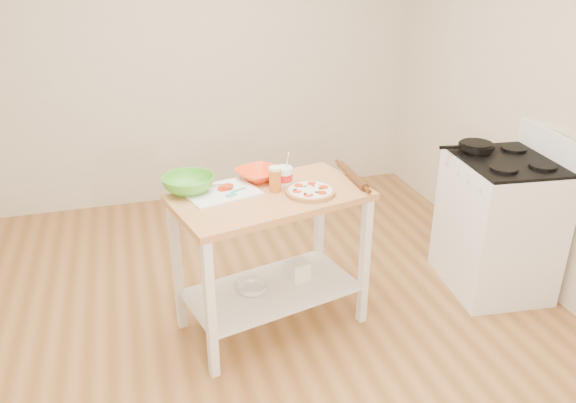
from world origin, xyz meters
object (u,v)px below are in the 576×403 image
(yogurt_tub, at_px, (284,177))
(knife, at_px, (196,187))
(green_bowl, at_px, (188,184))
(rolling_pin, at_px, (352,176))
(gas_stove, at_px, (498,224))
(shelf_glass_bowl, at_px, (252,288))
(cutting_board, at_px, (221,192))
(prep_island, at_px, (271,234))
(spatula, at_px, (235,192))
(orange_bowl, at_px, (259,174))
(pizza, at_px, (310,191))
(beer_pint, at_px, (275,179))
(shelf_bin, at_px, (298,270))
(skillet, at_px, (475,146))

(yogurt_tub, bearing_deg, knife, 169.68)
(green_bowl, height_order, rolling_pin, green_bowl)
(gas_stove, relative_size, shelf_glass_bowl, 5.73)
(cutting_board, bearing_deg, prep_island, -35.53)
(spatula, bearing_deg, orange_bowl, 18.98)
(pizza, height_order, beer_pint, beer_pint)
(knife, xyz_separation_m, shelf_bin, (0.60, -0.12, -0.60))
(gas_stove, height_order, shelf_glass_bowl, gas_stove)
(skillet, height_order, spatula, skillet)
(rolling_pin, bearing_deg, shelf_bin, -177.77)
(prep_island, distance_m, yogurt_tub, 0.35)
(gas_stove, bearing_deg, yogurt_tub, -176.72)
(orange_bowl, height_order, shelf_bin, orange_bowl)
(pizza, bearing_deg, beer_pint, 151.75)
(skillet, xyz_separation_m, shelf_glass_bowl, (-1.61, -0.23, -0.68))
(skillet, distance_m, beer_pint, 1.46)
(knife, bearing_deg, shelf_glass_bowl, -30.33)
(gas_stove, relative_size, shelf_bin, 9.31)
(prep_island, relative_size, green_bowl, 4.06)
(skillet, bearing_deg, gas_stove, -50.20)
(skillet, height_order, shelf_glass_bowl, skillet)
(prep_island, distance_m, gas_stove, 1.62)
(beer_pint, distance_m, rolling_pin, 0.50)
(gas_stove, distance_m, beer_pint, 1.65)
(rolling_pin, height_order, shelf_glass_bowl, rolling_pin)
(knife, relative_size, beer_pint, 1.84)
(pizza, distance_m, rolling_pin, 0.35)
(gas_stove, relative_size, beer_pint, 7.54)
(rolling_pin, bearing_deg, skillet, 8.47)
(spatula, xyz_separation_m, green_bowl, (-0.25, 0.12, 0.03))
(cutting_board, distance_m, shelf_bin, 0.75)
(pizza, xyz_separation_m, shelf_bin, (-0.03, 0.13, -0.60))
(green_bowl, bearing_deg, pizza, -19.05)
(cutting_board, relative_size, orange_bowl, 1.77)
(rolling_pin, bearing_deg, spatula, -177.52)
(prep_island, height_order, spatula, spatula)
(spatula, height_order, shelf_bin, spatula)
(cutting_board, height_order, green_bowl, green_bowl)
(knife, xyz_separation_m, yogurt_tub, (0.51, -0.09, 0.04))
(pizza, distance_m, shelf_glass_bowl, 0.72)
(knife, height_order, green_bowl, green_bowl)
(green_bowl, distance_m, rolling_pin, 0.99)
(shelf_glass_bowl, bearing_deg, skillet, 8.19)
(gas_stove, xyz_separation_m, green_bowl, (-2.05, 0.16, 0.47))
(beer_pint, height_order, rolling_pin, beer_pint)
(spatula, height_order, orange_bowl, orange_bowl)
(prep_island, relative_size, skillet, 3.27)
(skillet, height_order, knife, skillet)
(gas_stove, bearing_deg, knife, -178.61)
(orange_bowl, xyz_separation_m, rolling_pin, (0.55, -0.16, -0.01))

